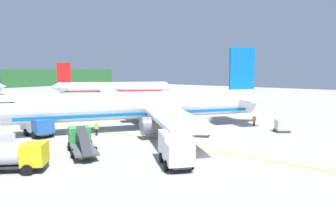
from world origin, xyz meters
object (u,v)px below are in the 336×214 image
(service_truck_catering, at_px, (175,148))
(cargo_container_near, at_px, (282,126))
(crew_marshaller, at_px, (254,120))
(crew_loader_left, at_px, (184,123))
(airliner_mid_apron, at_px, (113,88))
(cargo_container_mid, at_px, (5,141))
(crew_loader_right, at_px, (169,132))
(service_truck_fuel, at_px, (9,155))
(cargo_container_far, at_px, (202,129))
(service_truck_pushback, at_px, (81,141))
(service_truck_baggage, at_px, (37,124))
(crew_supervisor, at_px, (96,128))
(airliner_foreground, at_px, (144,106))

(service_truck_catering, bearing_deg, cargo_container_near, -9.12)
(service_truck_catering, relative_size, crew_marshaller, 3.43)
(cargo_container_near, xyz_separation_m, crew_marshaller, (1.86, 4.65, 0.08))
(crew_loader_left, bearing_deg, airliner_mid_apron, 57.87)
(cargo_container_mid, xyz_separation_m, crew_loader_right, (14.08, -11.30, 0.10))
(service_truck_catering, bearing_deg, service_truck_fuel, 135.13)
(cargo_container_near, xyz_separation_m, cargo_container_far, (-8.92, 7.29, 0.10))
(airliner_mid_apron, distance_m, cargo_container_mid, 60.79)
(service_truck_pushback, bearing_deg, crew_loader_left, -8.32)
(cargo_container_mid, height_order, crew_loader_left, cargo_container_mid)
(cargo_container_far, bearing_deg, cargo_container_mid, 143.52)
(service_truck_baggage, relative_size, cargo_container_mid, 3.08)
(airliner_mid_apron, xyz_separation_m, cargo_container_mid, (-48.75, -36.25, -2.12))
(service_truck_fuel, height_order, service_truck_baggage, service_truck_baggage)
(service_truck_baggage, bearing_deg, service_truck_fuel, -127.96)
(crew_loader_right, distance_m, crew_supervisor, 9.69)
(cargo_container_far, bearing_deg, service_truck_fuel, 164.72)
(cargo_container_mid, height_order, crew_supervisor, cargo_container_mid)
(service_truck_catering, xyz_separation_m, crew_marshaller, (22.35, 1.35, -0.59))
(airliner_mid_apron, height_order, cargo_container_far, airliner_mid_apron)
(airliner_foreground, height_order, cargo_container_near, airliner_foreground)
(service_truck_baggage, bearing_deg, cargo_container_far, -54.01)
(airliner_foreground, height_order, crew_loader_left, airliner_foreground)
(service_truck_catering, distance_m, crew_supervisor, 15.59)
(crew_marshaller, bearing_deg, cargo_container_far, 166.23)
(cargo_container_mid, relative_size, crew_loader_right, 1.12)
(cargo_container_mid, bearing_deg, cargo_container_far, -36.48)
(service_truck_pushback, bearing_deg, cargo_container_near, -30.73)
(service_truck_fuel, distance_m, cargo_container_mid, 8.30)
(airliner_foreground, height_order, service_truck_pushback, airliner_foreground)
(airliner_mid_apron, bearing_deg, crew_loader_left, -122.13)
(cargo_container_mid, bearing_deg, crew_supervisor, -12.85)
(airliner_mid_apron, distance_m, service_truck_fuel, 68.05)
(service_truck_baggage, xyz_separation_m, crew_loader_left, (14.32, -13.29, -0.53))
(crew_marshaller, xyz_separation_m, crew_loader_left, (-9.02, 6.65, 0.06))
(crew_supervisor, bearing_deg, airliner_foreground, -15.82)
(airliner_mid_apron, xyz_separation_m, cargo_container_far, (-30.49, -49.76, -2.05))
(cargo_container_near, xyz_separation_m, crew_supervisor, (-16.84, 18.44, 0.16))
(service_truck_pushback, xyz_separation_m, cargo_container_near, (22.87, -13.60, -0.30))
(cargo_container_far, bearing_deg, crew_marshaller, -13.77)
(service_truck_catering, distance_m, crew_loader_left, 15.56)
(crew_marshaller, xyz_separation_m, crew_supervisor, (-18.70, 13.79, 0.08))
(crew_loader_left, bearing_deg, airliner_foreground, 117.04)
(service_truck_baggage, bearing_deg, service_truck_catering, -87.34)
(service_truck_baggage, relative_size, crew_loader_right, 3.46)
(service_truck_fuel, xyz_separation_m, cargo_container_near, (30.41, -13.16, -0.54))
(cargo_container_far, height_order, crew_loader_right, cargo_container_far)
(airliner_foreground, xyz_separation_m, airliner_mid_apron, (31.36, 40.61, -0.38))
(service_truck_baggage, height_order, cargo_container_near, service_truck_baggage)
(service_truck_fuel, height_order, service_truck_pushback, service_truck_pushback)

